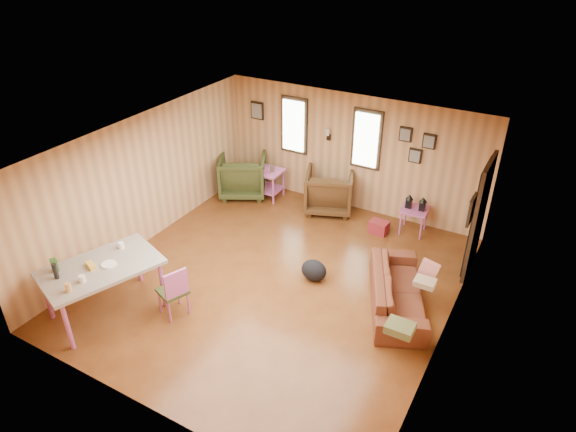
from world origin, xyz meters
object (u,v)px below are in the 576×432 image
Objects in this scene: recliner_brown at (329,189)px; dining_table at (100,271)px; side_table at (415,208)px; end_table at (268,179)px; recliner_green at (243,174)px; sofa at (398,285)px.

dining_table is (-1.56, -4.57, 0.30)m from recliner_brown.
side_table is at bearing 158.40° from recliner_brown.
side_table reaches higher than end_table.
recliner_brown is 1.39m from end_table.
side_table is at bearing 74.02° from dining_table.
recliner_green is at bearing -175.69° from side_table.
sofa is at bearing 51.86° from dining_table.
recliner_brown is 1.24× the size of end_table.
end_table is (-1.38, -0.13, -0.05)m from recliner_brown.
dining_table reaches higher than end_table.
recliner_brown is at bearing 179.84° from side_table.
sofa is 2.48× the size of side_table.
dining_table reaches higher than sofa.
end_table is 3.18m from side_table.
recliner_green reaches higher than side_table.
dining_table is (-3.80, -2.33, 0.39)m from sofa.
side_table reaches higher than sofa.
recliner_green is 1.27× the size of end_table.
sofa is 1.02× the size of dining_table.
end_table is at bearing -177.67° from side_table.
dining_table is (-3.35, -4.56, 0.24)m from side_table.
recliner_brown reaches higher than side_table.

